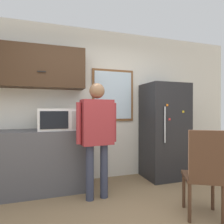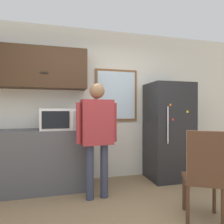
# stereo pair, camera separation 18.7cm
# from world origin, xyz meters

# --- Properties ---
(back_wall) EXTENTS (6.00, 0.06, 2.70)m
(back_wall) POSITION_xyz_m (0.00, 1.96, 1.35)
(back_wall) COLOR silver
(back_wall) RESTS_ON ground_plane
(counter) EXTENTS (2.04, 0.60, 0.93)m
(counter) POSITION_xyz_m (-1.18, 1.63, 0.47)
(counter) COLOR #4C4C51
(counter) RESTS_ON ground_plane
(upper_cabinets) EXTENTS (2.04, 0.37, 0.64)m
(upper_cabinets) POSITION_xyz_m (-1.18, 1.75, 1.91)
(upper_cabinets) COLOR #3D2819
(microwave) EXTENTS (0.55, 0.39, 0.33)m
(microwave) POSITION_xyz_m (-0.60, 1.55, 1.10)
(microwave) COLOR white
(microwave) RESTS_ON counter
(person) EXTENTS (0.59, 0.26, 1.61)m
(person) POSITION_xyz_m (-0.09, 1.12, 0.98)
(person) COLOR #33384C
(person) RESTS_ON ground_plane
(refrigerator) EXTENTS (0.75, 0.66, 1.72)m
(refrigerator) POSITION_xyz_m (1.31, 1.61, 0.86)
(refrigerator) COLOR #232326
(refrigerator) RESTS_ON ground_plane
(chair) EXTENTS (0.55, 0.55, 1.02)m
(chair) POSITION_xyz_m (0.93, 0.22, 0.55)
(chair) COLOR #472D1E
(chair) RESTS_ON ground_plane
(window) EXTENTS (0.79, 0.05, 0.95)m
(window) POSITION_xyz_m (0.42, 1.92, 1.52)
(window) COLOR brown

